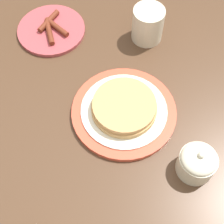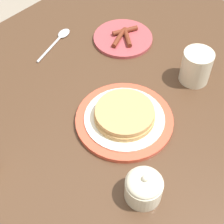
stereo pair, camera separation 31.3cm
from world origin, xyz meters
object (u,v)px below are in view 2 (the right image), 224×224
(coffee_mug, at_px, (197,66))
(sugar_bowl, at_px, (144,187))
(pancake_plate, at_px, (124,117))
(side_plate_bacon, at_px, (123,38))
(spoon, at_px, (59,38))

(coffee_mug, xyz_separation_m, sugar_bowl, (-0.36, -0.11, -0.01))
(pancake_plate, bearing_deg, side_plate_bacon, 41.54)
(side_plate_bacon, relative_size, spoon, 1.07)
(spoon, bearing_deg, sugar_bowl, -113.99)
(side_plate_bacon, height_order, coffee_mug, coffee_mug)
(sugar_bowl, bearing_deg, side_plate_bacon, 45.63)
(side_plate_bacon, xyz_separation_m, sugar_bowl, (-0.35, -0.36, 0.03))
(pancake_plate, xyz_separation_m, side_plate_bacon, (0.23, 0.21, -0.01))
(sugar_bowl, distance_m, spoon, 0.55)
(pancake_plate, height_order, sugar_bowl, sugar_bowl)
(spoon, bearing_deg, coffee_mug, -71.25)
(pancake_plate, relative_size, spoon, 1.43)
(side_plate_bacon, distance_m, coffee_mug, 0.25)
(side_plate_bacon, relative_size, sugar_bowl, 2.29)
(side_plate_bacon, bearing_deg, sugar_bowl, -134.37)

